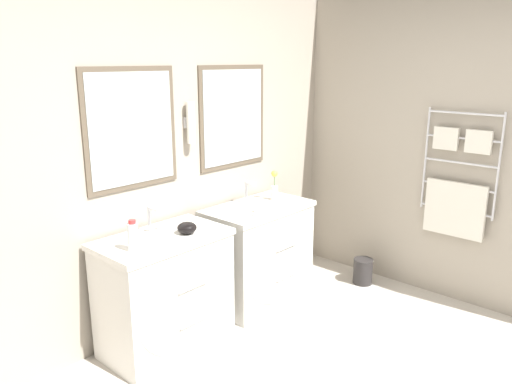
# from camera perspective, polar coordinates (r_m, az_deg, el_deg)

# --- Properties ---
(wall_back) EXTENTS (5.37, 0.14, 2.60)m
(wall_back) POSITION_cam_1_polar(r_m,az_deg,el_deg) (3.67, -11.29, 4.10)
(wall_back) COLOR #9E9384
(wall_back) RESTS_ON ground_plane
(wall_right) EXTENTS (0.13, 4.05, 2.60)m
(wall_right) POSITION_cam_1_polar(r_m,az_deg,el_deg) (4.46, 18.62, 5.31)
(wall_right) COLOR #9E9384
(wall_right) RESTS_ON ground_plane
(vanity_left) EXTENTS (0.90, 0.57, 0.83)m
(vanity_left) POSITION_cam_1_polar(r_m,az_deg,el_deg) (3.56, -10.03, -11.26)
(vanity_left) COLOR silver
(vanity_left) RESTS_ON ground_plane
(vanity_right) EXTENTS (0.90, 0.57, 0.83)m
(vanity_right) POSITION_cam_1_polar(r_m,az_deg,el_deg) (4.16, 0.61, -7.04)
(vanity_right) COLOR silver
(vanity_right) RESTS_ON ground_plane
(faucet_left) EXTENTS (0.17, 0.12, 0.18)m
(faucet_left) POSITION_cam_1_polar(r_m,az_deg,el_deg) (3.49, -11.98, -3.13)
(faucet_left) COLOR silver
(faucet_left) RESTS_ON vanity_left
(faucet_right) EXTENTS (0.17, 0.12, 0.18)m
(faucet_right) POSITION_cam_1_polar(r_m,az_deg,el_deg) (4.10, -1.01, -0.09)
(faucet_right) COLOR silver
(faucet_right) RESTS_ON vanity_right
(toiletry_bottle) EXTENTS (0.07, 0.07, 0.20)m
(toiletry_bottle) POSITION_cam_1_polar(r_m,az_deg,el_deg) (3.17, -13.88, -4.96)
(toiletry_bottle) COLOR silver
(toiletry_bottle) RESTS_ON vanity_left
(amenity_bowl) EXTENTS (0.13, 0.13, 0.08)m
(amenity_bowl) POSITION_cam_1_polar(r_m,az_deg,el_deg) (3.44, -7.90, -4.07)
(amenity_bowl) COLOR black
(amenity_bowl) RESTS_ON vanity_left
(flower_vase) EXTENTS (0.06, 0.06, 0.26)m
(flower_vase) POSITION_cam_1_polar(r_m,az_deg,el_deg) (4.19, 2.11, 0.49)
(flower_vase) COLOR silver
(flower_vase) RESTS_ON vanity_right
(soap_dish) EXTENTS (0.11, 0.08, 0.04)m
(soap_dish) POSITION_cam_1_polar(r_m,az_deg,el_deg) (3.83, -0.11, -2.28)
(soap_dish) COLOR white
(soap_dish) RESTS_ON vanity_right
(waste_bin) EXTENTS (0.18, 0.18, 0.23)m
(waste_bin) POSITION_cam_1_polar(r_m,az_deg,el_deg) (4.69, 12.12, -8.77)
(waste_bin) COLOR #282626
(waste_bin) RESTS_ON ground_plane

